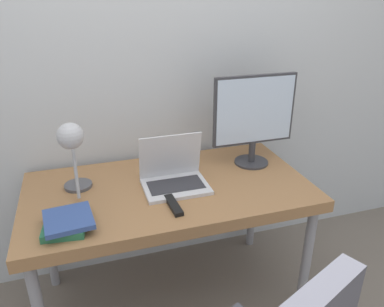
{
  "coord_description": "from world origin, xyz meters",
  "views": [
    {
      "loc": [
        -0.38,
        -1.23,
        1.65
      ],
      "look_at": [
        0.11,
        0.34,
        0.91
      ],
      "focal_mm": 35.0,
      "sensor_mm": 36.0,
      "label": 1
    }
  ],
  "objects_px": {
    "laptop": "(174,176)",
    "book_stack": "(67,222)",
    "monitor": "(254,116)",
    "desk_lamp": "(72,146)"
  },
  "relations": [
    {
      "from": "laptop",
      "to": "monitor",
      "type": "xyz_separation_m",
      "value": [
        0.49,
        0.12,
        0.23
      ]
    },
    {
      "from": "laptop",
      "to": "desk_lamp",
      "type": "bearing_deg",
      "value": 179.01
    },
    {
      "from": "laptop",
      "to": "book_stack",
      "type": "distance_m",
      "value": 0.56
    },
    {
      "from": "monitor",
      "to": "book_stack",
      "type": "xyz_separation_m",
      "value": [
        -1.0,
        -0.34,
        -0.25
      ]
    },
    {
      "from": "laptop",
      "to": "book_stack",
      "type": "relative_size",
      "value": 1.4
    },
    {
      "from": "monitor",
      "to": "desk_lamp",
      "type": "xyz_separation_m",
      "value": [
        -0.95,
        -0.12,
        -0.01
      ]
    },
    {
      "from": "desk_lamp",
      "to": "laptop",
      "type": "bearing_deg",
      "value": -0.99
    },
    {
      "from": "laptop",
      "to": "desk_lamp",
      "type": "height_order",
      "value": "desk_lamp"
    },
    {
      "from": "monitor",
      "to": "book_stack",
      "type": "bearing_deg",
      "value": -161.09
    },
    {
      "from": "monitor",
      "to": "book_stack",
      "type": "relative_size",
      "value": 2.22
    }
  ]
}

